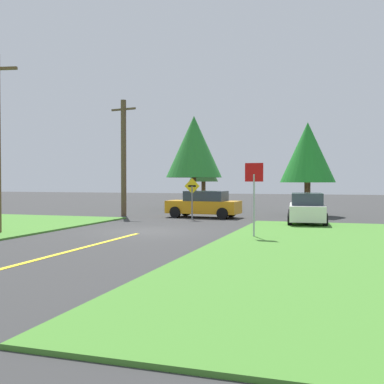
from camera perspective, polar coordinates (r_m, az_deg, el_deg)
ground_plane at (r=20.89m, az=-5.55°, el=-4.79°), size 120.00×120.00×0.00m
lane_stripe_center at (r=13.96m, az=-18.73°, el=-7.92°), size 0.20×14.00×0.01m
stop_sign at (r=18.32m, az=7.57°, el=0.77°), size 0.72×0.11×2.93m
car_on_crossroad at (r=24.80m, az=13.81°, el=-1.98°), size 2.22×4.63×1.62m
car_approaching_junction at (r=28.48m, az=1.48°, el=-1.51°), size 4.51×2.17×1.62m
utility_pole_mid at (r=30.10m, az=-8.33°, el=4.29°), size 1.80×0.42×7.36m
direction_sign at (r=26.98m, az=0.01°, el=-0.23°), size 0.91×0.09×2.39m
oak_tree_left at (r=36.31m, az=0.24°, el=5.52°), size 4.33×4.33×7.26m
pine_tree_center at (r=30.84m, az=13.91°, el=4.69°), size 3.50×3.50×5.98m
oak_tree_right at (r=42.30m, az=1.41°, el=3.20°), size 2.64×2.64×5.07m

